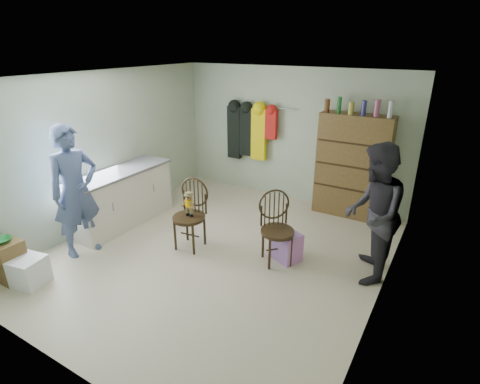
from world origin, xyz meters
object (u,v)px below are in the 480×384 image
Objects in this scene: chair_far at (276,225)px; counter at (122,197)px; chair_front at (191,210)px; dresser at (352,166)px.

counter is at bearing 141.53° from chair_far.
chair_front is at bearing 148.94° from chair_far.
dresser reaches higher than counter.
chair_front is (1.49, -0.03, 0.13)m from counter.
chair_front is at bearing -1.06° from counter.
dresser is (0.45, 2.04, 0.36)m from chair_far.
counter is 1.80× the size of chair_far.
dresser is at bearing 33.64° from chair_far.
chair_front is 2.91m from dresser.
dresser is at bearing 35.69° from counter.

